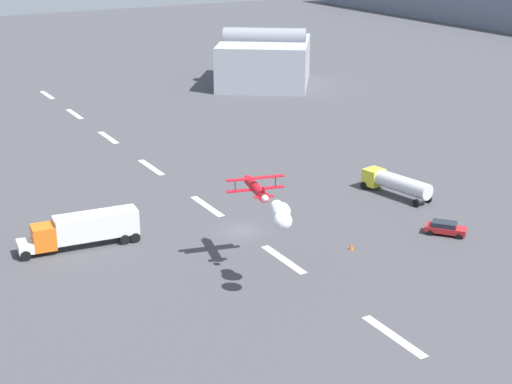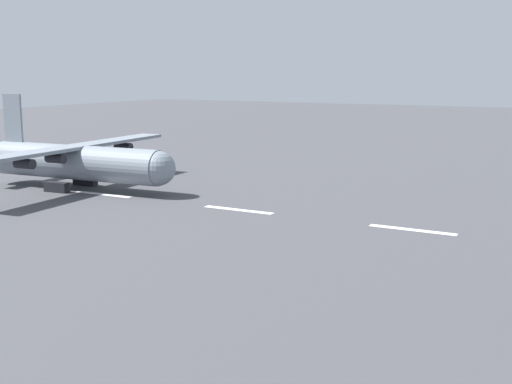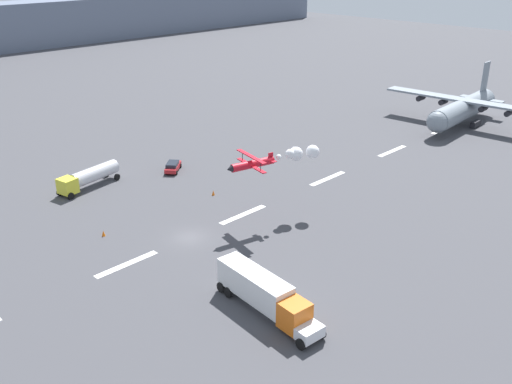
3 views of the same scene
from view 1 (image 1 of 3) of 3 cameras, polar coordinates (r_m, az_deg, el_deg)
name	(u,v)px [view 1 (image 1 of 3)]	position (r m, az deg, el deg)	size (l,w,h in m)	color
ground_plane	(242,231)	(89.73, -1.03, -2.86)	(440.00, 440.00, 0.00)	#424247
runway_stripe_0	(47,95)	(163.75, -15.15, 6.93)	(8.00, 0.90, 0.01)	white
runway_stripe_1	(75,114)	(146.53, -13.24, 5.63)	(8.00, 0.90, 0.01)	white
runway_stripe_2	(108,137)	(129.61, -10.84, 3.98)	(8.00, 0.90, 0.01)	white
runway_stripe_3	(151,167)	(113.12, -7.75, 1.82)	(8.00, 0.90, 0.01)	white
runway_stripe_4	(207,206)	(97.29, -3.63, -1.05)	(8.00, 0.90, 0.01)	white
runway_stripe_5	(283,259)	(82.49, 2.04, -4.98)	(8.00, 0.90, 0.01)	white
runway_stripe_6	(394,336)	(69.38, 10.14, -10.42)	(8.00, 0.90, 0.01)	white
stunt_biplane_red	(271,205)	(74.41, 1.15, -0.93)	(13.46, 6.29, 2.12)	red
semi_truck_orange	(83,229)	(86.84, -12.61, -2.66)	(4.11, 13.31, 3.70)	silver
fuel_tanker_truck	(396,183)	(101.78, 10.27, 0.66)	(10.36, 4.45, 2.90)	yellow
airport_staff_sedan	(445,228)	(90.97, 13.79, -2.58)	(4.64, 4.31, 1.52)	#B21E23
hangar_building	(264,61)	(167.77, 0.63, 9.63)	(29.50, 28.47, 12.01)	#9EA3AD
traffic_cone_near	(268,197)	(99.15, 0.93, -0.38)	(0.44, 0.44, 0.75)	orange
traffic_cone_far	(351,246)	(85.23, 7.05, -4.01)	(0.44, 0.44, 0.75)	orange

